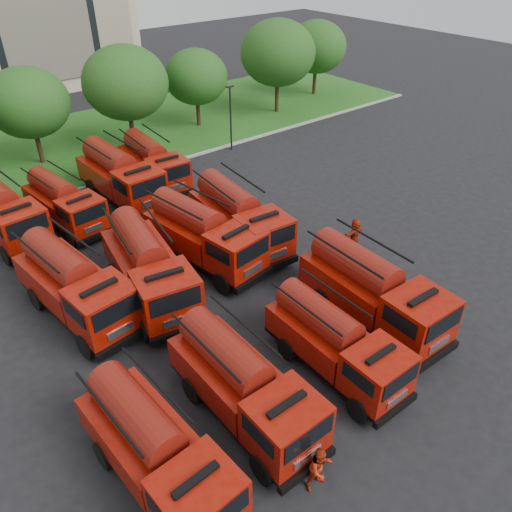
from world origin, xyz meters
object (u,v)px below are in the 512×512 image
(fire_truck_0, at_px, (156,451))
(fire_truck_1, at_px, (243,385))
(firefighter_1, at_px, (318,484))
(fire_truck_5, at_px, (149,268))
(firefighter_5, at_px, (353,249))
(firefighter_3, at_px, (353,298))
(fire_truck_6, at_px, (203,235))
(fire_truck_9, at_px, (64,203))
(firefighter_0, at_px, (362,418))
(fire_truck_8, at_px, (4,212))
(fire_truck_7, at_px, (239,217))
(fire_truck_4, at_px, (75,286))
(fire_truck_3, at_px, (373,291))
(fire_truck_10, at_px, (120,176))
(firefighter_4, at_px, (233,381))
(fire_truck_2, at_px, (335,342))
(firefighter_2, at_px, (346,314))
(fire_truck_11, at_px, (153,163))

(fire_truck_0, xyz_separation_m, fire_truck_1, (3.80, 0.37, 0.04))
(fire_truck_0, bearing_deg, firefighter_1, -43.90)
(fire_truck_5, xyz_separation_m, firefighter_5, (11.07, -3.28, -1.76))
(firefighter_3, relative_size, firefighter_5, 0.95)
(fire_truck_6, relative_size, firefighter_1, 4.26)
(fire_truck_6, bearing_deg, fire_truck_9, 108.88)
(firefighter_0, distance_m, firefighter_1, 3.30)
(firefighter_5, bearing_deg, firefighter_1, 35.13)
(fire_truck_8, xyz_separation_m, firefighter_1, (3.11, -22.49, -1.68))
(fire_truck_7, distance_m, firefighter_3, 7.85)
(fire_truck_4, distance_m, fire_truck_5, 3.41)
(firefighter_0, bearing_deg, firefighter_5, 38.75)
(fire_truck_1, bearing_deg, fire_truck_3, 4.58)
(fire_truck_10, height_order, firefighter_3, fire_truck_10)
(firefighter_0, xyz_separation_m, firefighter_5, (8.51, 8.15, 0.00))
(fire_truck_5, height_order, firefighter_0, fire_truck_5)
(fire_truck_9, bearing_deg, firefighter_4, -95.51)
(fire_truck_1, xyz_separation_m, firefighter_1, (0.17, -3.83, -1.60))
(fire_truck_1, xyz_separation_m, fire_truck_3, (7.82, 0.58, 0.12))
(firefighter_3, bearing_deg, fire_truck_5, -81.01)
(fire_truck_2, bearing_deg, firefighter_4, 151.55)
(fire_truck_6, bearing_deg, fire_truck_10, 83.21)
(fire_truck_10, distance_m, firefighter_5, 15.63)
(fire_truck_4, bearing_deg, fire_truck_5, -22.93)
(fire_truck_10, distance_m, firefighter_2, 17.61)
(fire_truck_6, bearing_deg, fire_truck_5, -174.05)
(fire_truck_8, relative_size, fire_truck_11, 1.05)
(fire_truck_2, relative_size, firefighter_4, 4.29)
(fire_truck_7, bearing_deg, fire_truck_4, -172.92)
(firefighter_5, bearing_deg, fire_truck_0, 17.03)
(fire_truck_6, distance_m, firefighter_3, 8.43)
(fire_truck_6, bearing_deg, firefighter_0, -103.40)
(fire_truck_7, distance_m, fire_truck_9, 10.76)
(fire_truck_8, bearing_deg, firefighter_3, -60.77)
(fire_truck_0, distance_m, fire_truck_7, 14.88)
(fire_truck_0, xyz_separation_m, firefighter_0, (7.16, -2.61, -1.56))
(fire_truck_5, distance_m, fire_truck_11, 12.86)
(firefighter_1, distance_m, firefighter_4, 5.40)
(fire_truck_11, bearing_deg, fire_truck_3, -84.41)
(fire_truck_4, xyz_separation_m, firefighter_3, (11.00, -7.27, -1.71))
(fire_truck_6, height_order, fire_truck_8, fire_truck_6)
(firefighter_4, bearing_deg, fire_truck_5, -26.64)
(fire_truck_4, height_order, fire_truck_8, fire_truck_4)
(fire_truck_6, relative_size, fire_truck_8, 1.03)
(fire_truck_3, height_order, fire_truck_11, fire_truck_3)
(fire_truck_11, distance_m, firefighter_5, 15.21)
(fire_truck_1, xyz_separation_m, fire_truck_7, (7.17, 9.67, 0.12))
(fire_truck_5, height_order, firefighter_2, fire_truck_5)
(fire_truck_0, bearing_deg, fire_truck_7, 39.54)
(fire_truck_3, xyz_separation_m, firefighter_3, (0.70, 1.55, -1.72))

